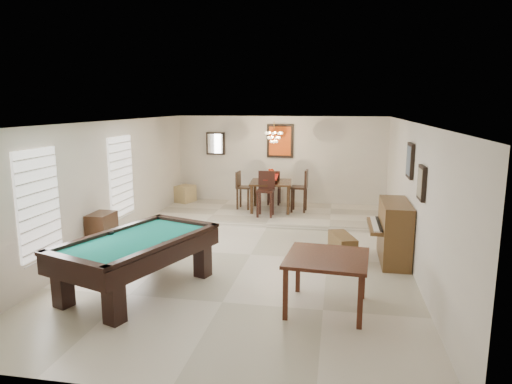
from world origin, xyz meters
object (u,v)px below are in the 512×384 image
(dining_chair_east, at_px, (299,191))
(chandelier, at_px, (274,133))
(dining_table, at_px, (271,194))
(square_table, at_px, (326,283))
(pool_table, at_px, (138,265))
(apothecary_chest, at_px, (102,235))
(dining_chair_south, at_px, (265,194))
(dining_chair_west, at_px, (244,190))
(piano_bench, at_px, (342,247))
(dining_chair_north, at_px, (274,187))
(corner_bench, at_px, (185,194))
(flower_vase, at_px, (271,173))
(upright_piano, at_px, (387,231))

(dining_chair_east, height_order, chandelier, chandelier)
(dining_table, bearing_deg, square_table, -73.72)
(pool_table, height_order, apothecary_chest, apothecary_chest)
(dining_chair_south, bearing_deg, apothecary_chest, -127.51)
(dining_chair_west, bearing_deg, piano_bench, -137.97)
(dining_chair_south, bearing_deg, dining_chair_north, 89.87)
(dining_chair_north, xyz_separation_m, corner_bench, (-2.60, -0.15, -0.25))
(dining_chair_south, xyz_separation_m, dining_chair_north, (0.02, 1.46, -0.08))
(pool_table, height_order, flower_vase, flower_vase)
(pool_table, height_order, chandelier, chandelier)
(dining_table, relative_size, chandelier, 1.81)
(piano_bench, bearing_deg, upright_piano, 1.16)
(flower_vase, bearing_deg, dining_chair_north, 91.60)
(dining_chair_south, height_order, dining_chair_west, dining_chair_south)
(square_table, bearing_deg, pool_table, 177.06)
(pool_table, distance_m, corner_bench, 6.17)
(flower_vase, height_order, corner_bench, flower_vase)
(piano_bench, relative_size, chandelier, 1.40)
(upright_piano, bearing_deg, piano_bench, -178.84)
(flower_vase, relative_size, dining_chair_north, 0.24)
(piano_bench, height_order, apothecary_chest, apothecary_chest)
(flower_vase, height_order, dining_chair_east, flower_vase)
(dining_chair_north, bearing_deg, dining_chair_south, 89.15)
(square_table, distance_m, upright_piano, 2.54)
(square_table, height_order, flower_vase, flower_vase)
(dining_table, bearing_deg, flower_vase, 0.00)
(square_table, distance_m, corner_bench, 7.51)
(apothecary_chest, height_order, dining_chair_south, dining_chair_south)
(upright_piano, xyz_separation_m, dining_chair_west, (-3.44, 3.34, 0.06))
(piano_bench, bearing_deg, dining_chair_north, 115.07)
(piano_bench, height_order, dining_chair_west, dining_chair_west)
(square_table, bearing_deg, chandelier, 105.92)
(dining_chair_north, bearing_deg, chandelier, 96.92)
(dining_table, height_order, chandelier, chandelier)
(upright_piano, height_order, piano_bench, upright_piano)
(dining_table, relative_size, corner_bench, 2.04)
(chandelier, bearing_deg, pool_table, -105.33)
(apothecary_chest, bearing_deg, chandelier, 54.31)
(pool_table, bearing_deg, apothecary_chest, 154.50)
(dining_chair_west, bearing_deg, corner_bench, 77.67)
(pool_table, height_order, dining_chair_east, dining_chair_east)
(corner_bench, bearing_deg, chandelier, -16.56)
(dining_chair_south, bearing_deg, chandelier, 75.28)
(pool_table, bearing_deg, chandelier, 94.35)
(square_table, height_order, piano_bench, square_table)
(apothecary_chest, relative_size, dining_chair_west, 0.87)
(pool_table, distance_m, piano_bench, 3.86)
(dining_chair_north, bearing_deg, flower_vase, 91.48)
(dining_chair_south, bearing_deg, square_table, -70.48)
(dining_chair_south, bearing_deg, corner_bench, 153.70)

